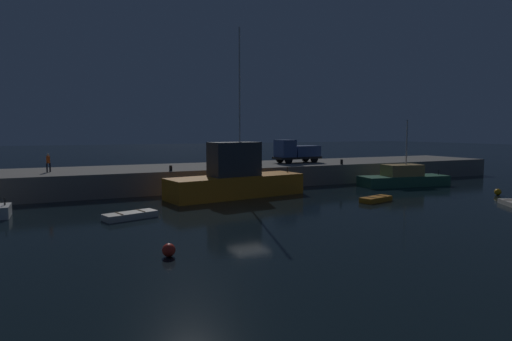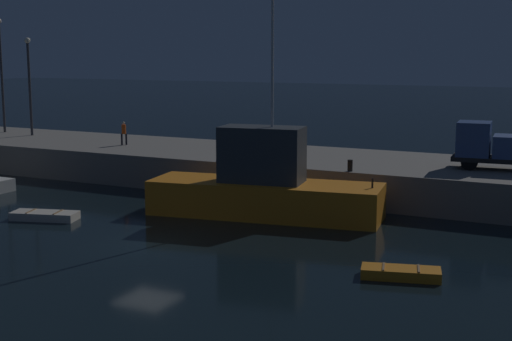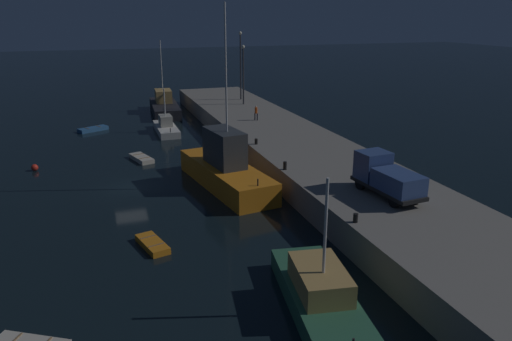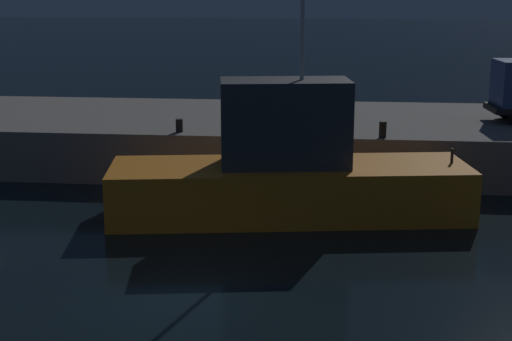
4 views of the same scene
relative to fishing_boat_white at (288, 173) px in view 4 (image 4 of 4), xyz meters
The scene contains 5 objects.
ground_plane 7.94m from the fishing_boat_white, 105.73° to the right, with size 320.00×320.00×0.00m, color black.
pier_quay 8.45m from the fishing_boat_white, 104.50° to the left, with size 75.15×9.48×2.04m.
fishing_boat_white is the anchor object (origin of this frame).
bollard_west 6.22m from the fishing_boat_white, 137.74° to the left, with size 0.28×0.28×0.51m, color black.
bollard_central 5.12m from the fishing_boat_white, 48.76° to the left, with size 0.28×0.28×0.63m, color black.
Camera 4 is at (3.62, -17.43, 7.71)m, focal length 53.58 mm.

